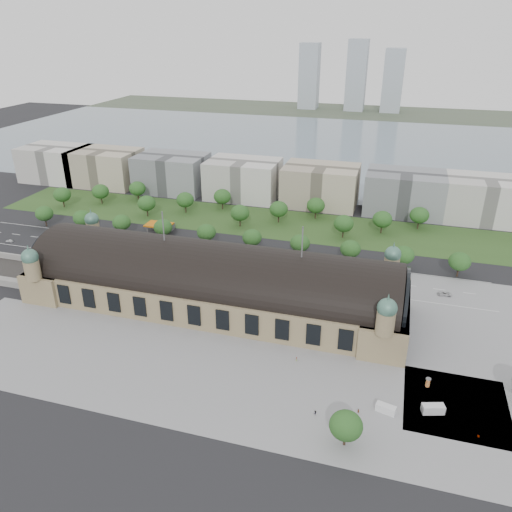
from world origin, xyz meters
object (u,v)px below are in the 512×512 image
(traffic_car_0, at_px, (10,241))
(van_east, at_px, (432,409))
(bus_east, at_px, (325,277))
(traffic_car_4, at_px, (264,266))
(pedestrian_3, at_px, (478,437))
(traffic_car_3, at_px, (159,252))
(traffic_car_6, at_px, (444,294))
(traffic_car_1, at_px, (100,240))
(parked_car_0, at_px, (103,257))
(parked_car_6, at_px, (145,266))
(parked_car_3, at_px, (132,265))
(bus_mid, at_px, (268,276))
(parked_car_1, at_px, (112,261))
(pedestrian_4, at_px, (315,413))
(van_south, at_px, (385,409))
(parked_car_4, at_px, (179,267))
(pedestrian_0, at_px, (296,359))
(advertising_column, at_px, (428,382))
(petrol_station, at_px, (164,226))
(traffic_car_2, at_px, (135,252))
(bus_west, at_px, (242,271))
(pedestrian_1, at_px, (358,411))
(parked_car_2, at_px, (112,262))
(traffic_car_5, at_px, (332,268))
(parked_car_5, at_px, (162,265))

(traffic_car_0, height_order, van_east, van_east)
(bus_east, bearing_deg, traffic_car_4, 78.09)
(traffic_car_4, bearing_deg, pedestrian_3, 40.69)
(traffic_car_3, xyz_separation_m, traffic_car_4, (53.72, -0.10, -0.04))
(bus_east, bearing_deg, traffic_car_6, -89.62)
(traffic_car_1, xyz_separation_m, parked_car_0, (12.54, -17.26, -0.04))
(parked_car_6, bearing_deg, parked_car_3, -114.68)
(parked_car_3, xyz_separation_m, bus_mid, (64.48, 6.00, 0.87))
(traffic_car_3, bearing_deg, parked_car_1, 132.94)
(bus_east, xyz_separation_m, pedestrian_4, (10.49, -83.08, -0.96))
(bus_mid, xyz_separation_m, van_south, (54.30, -71.03, -0.41))
(parked_car_0, height_order, van_south, van_south)
(bus_east, bearing_deg, parked_car_4, 94.86)
(traffic_car_0, bearing_deg, van_east, 68.27)
(traffic_car_4, height_order, parked_car_0, parked_car_0)
(parked_car_6, relative_size, bus_east, 0.39)
(traffic_car_4, height_order, pedestrian_4, pedestrian_4)
(traffic_car_6, bearing_deg, pedestrian_0, -43.68)
(parked_car_1, bearing_deg, parked_car_0, -142.04)
(traffic_car_4, xyz_separation_m, advertising_column, (71.34, -66.37, 0.89))
(petrol_station, height_order, traffic_car_2, petrol_station)
(bus_west, bearing_deg, traffic_car_1, 75.45)
(parked_car_0, xyz_separation_m, pedestrian_1, (129.01, -71.88, 0.10))
(traffic_car_4, relative_size, pedestrian_1, 2.55)
(traffic_car_2, height_order, parked_car_4, traffic_car_2)
(parked_car_4, distance_m, pedestrian_3, 141.68)
(van_south, distance_m, advertising_column, 19.56)
(parked_car_1, relative_size, pedestrian_0, 2.91)
(parked_car_3, height_order, advertising_column, advertising_column)
(traffic_car_6, xyz_separation_m, van_south, (-19.91, -77.34, 0.42))
(parked_car_2, bearing_deg, pedestrian_3, 40.80)
(parked_car_1, bearing_deg, pedestrian_0, 36.82)
(traffic_car_2, height_order, traffic_car_4, traffic_car_2)
(parked_car_6, distance_m, van_south, 130.40)
(traffic_car_1, bearing_deg, pedestrian_1, -121.48)
(parked_car_2, xyz_separation_m, pedestrian_3, (154.53, -69.02, 0.11))
(traffic_car_2, xyz_separation_m, parked_car_2, (-4.95, -13.18, -0.11))
(traffic_car_5, bearing_deg, van_east, -159.30)
(bus_mid, relative_size, bus_east, 0.93)
(traffic_car_5, distance_m, traffic_car_6, 49.59)
(traffic_car_0, relative_size, traffic_car_1, 0.85)
(van_south, bearing_deg, van_east, 29.54)
(parked_car_1, relative_size, advertising_column, 1.49)
(traffic_car_0, height_order, bus_mid, bus_mid)
(traffic_car_5, xyz_separation_m, parked_car_5, (-76.60, -18.94, 0.01))
(van_south, distance_m, pedestrian_1, 7.84)
(parked_car_1, relative_size, parked_car_2, 0.97)
(traffic_car_2, relative_size, parked_car_1, 1.26)
(petrol_station, height_order, parked_car_2, petrol_station)
(parked_car_5, bearing_deg, bus_east, 72.33)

